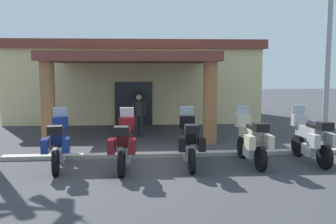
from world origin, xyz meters
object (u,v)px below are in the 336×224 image
(motorcycle_cream, at_px, (252,140))
(motorcycle_maroon, at_px, (124,144))
(motorcycle_black, at_px, (189,142))
(motel_building, at_px, (135,80))
(motorcycle_silver, at_px, (311,139))
(pedestrian, at_px, (139,112))
(roadside_sign, at_px, (330,23))
(motorcycle_blue, at_px, (58,143))

(motorcycle_cream, bearing_deg, motorcycle_maroon, 91.86)
(motorcycle_black, bearing_deg, motorcycle_maroon, 97.78)
(motel_building, relative_size, motorcycle_silver, 5.97)
(motel_building, height_order, motorcycle_black, motel_building)
(motorcycle_maroon, height_order, pedestrian, pedestrian)
(motorcycle_cream, xyz_separation_m, motorcycle_silver, (1.80, 0.05, 0.00))
(motorcycle_maroon, distance_m, motorcycle_cream, 3.60)
(motorcycle_cream, height_order, roadside_sign, roadside_sign)
(motorcycle_maroon, relative_size, pedestrian, 1.30)
(motorcycle_black, height_order, roadside_sign, roadside_sign)
(motorcycle_silver, bearing_deg, pedestrian, 43.50)
(motorcycle_blue, relative_size, motorcycle_black, 1.00)
(motorcycle_maroon, height_order, roadside_sign, roadside_sign)
(motorcycle_maroon, relative_size, motorcycle_black, 1.00)
(motorcycle_maroon, bearing_deg, motel_building, 2.67)
(motel_building, relative_size, motorcycle_maroon, 5.97)
(motorcycle_maroon, height_order, motorcycle_silver, same)
(pedestrian, bearing_deg, motorcycle_black, 18.32)
(motorcycle_black, bearing_deg, motel_building, 10.53)
(motorcycle_silver, height_order, roadside_sign, roadside_sign)
(motorcycle_cream, bearing_deg, motorcycle_silver, -90.23)
(roadside_sign, bearing_deg, motorcycle_maroon, -166.60)
(motorcycle_black, bearing_deg, roadside_sign, -70.07)
(motorcycle_black, bearing_deg, pedestrian, 18.24)
(motel_building, bearing_deg, motorcycle_maroon, -90.24)
(motorcycle_blue, xyz_separation_m, motorcycle_maroon, (1.80, -0.26, 0.00))
(motorcycle_cream, distance_m, pedestrian, 5.75)
(motorcycle_black, relative_size, motorcycle_cream, 1.00)
(roadside_sign, bearing_deg, motorcycle_silver, -129.90)
(motorcycle_black, distance_m, motorcycle_cream, 1.80)
(motel_building, relative_size, motorcycle_blue, 5.97)
(pedestrian, bearing_deg, motorcycle_silver, 49.10)
(pedestrian, bearing_deg, roadside_sign, 62.86)
(motel_building, distance_m, roadside_sign, 11.72)
(motorcycle_black, relative_size, motorcycle_silver, 1.00)
(motel_building, distance_m, pedestrian, 6.39)
(motorcycle_maroon, bearing_deg, motorcycle_silver, -82.61)
(motorcycle_maroon, bearing_deg, motorcycle_blue, 86.42)
(motorcycle_silver, bearing_deg, roadside_sign, -42.16)
(motel_building, height_order, roadside_sign, roadside_sign)
(motorcycle_maroon, distance_m, pedestrian, 5.08)
(motorcycle_cream, bearing_deg, motorcycle_blue, 87.96)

